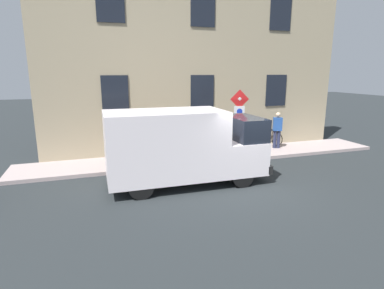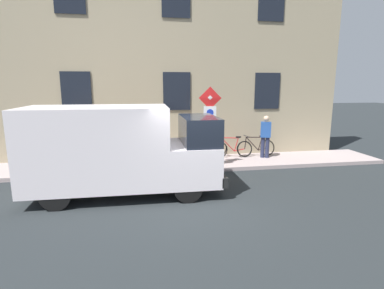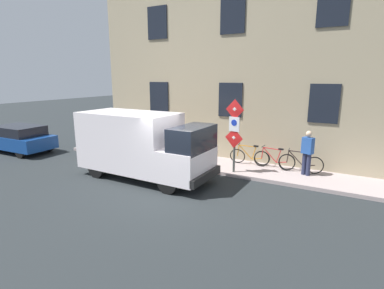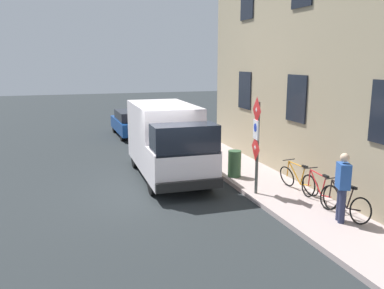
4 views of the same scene
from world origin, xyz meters
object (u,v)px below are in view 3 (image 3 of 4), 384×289
(litter_bin, at_px, (195,155))
(delivery_van, at_px, (142,144))
(bicycle_red, at_px, (274,159))
(bicycle_orange, at_px, (249,156))
(parked_hatchback, at_px, (18,138))
(pedestrian, at_px, (307,151))
(bicycle_black, at_px, (300,163))
(sign_post_stacked, at_px, (234,129))

(litter_bin, bearing_deg, delivery_van, 150.31)
(bicycle_red, bearing_deg, bicycle_orange, 0.69)
(parked_hatchback, distance_m, pedestrian, 14.02)
(delivery_van, relative_size, litter_bin, 5.95)
(parked_hatchback, height_order, bicycle_black, parked_hatchback)
(sign_post_stacked, height_order, bicycle_red, sign_post_stacked)
(delivery_van, relative_size, pedestrian, 3.12)
(bicycle_black, relative_size, bicycle_red, 1.01)
(delivery_van, xyz_separation_m, pedestrian, (2.94, -5.54, -0.26))
(bicycle_orange, bearing_deg, pedestrian, 164.69)
(delivery_van, height_order, parked_hatchback, delivery_van)
(bicycle_red, bearing_deg, bicycle_black, -179.41)
(parked_hatchback, height_order, pedestrian, pedestrian)
(sign_post_stacked, distance_m, bicycle_orange, 1.92)
(pedestrian, height_order, litter_bin, pedestrian)
(bicycle_orange, xyz_separation_m, pedestrian, (-0.30, -2.35, 0.56))
(delivery_van, distance_m, bicycle_red, 5.40)
(sign_post_stacked, bearing_deg, pedestrian, -67.92)
(parked_hatchback, bearing_deg, delivery_van, 177.30)
(parked_hatchback, height_order, bicycle_red, parked_hatchback)
(sign_post_stacked, relative_size, bicycle_orange, 1.60)
(sign_post_stacked, height_order, parked_hatchback, sign_post_stacked)
(sign_post_stacked, relative_size, pedestrian, 1.60)
(bicycle_red, height_order, litter_bin, litter_bin)
(sign_post_stacked, relative_size, parked_hatchback, 0.68)
(delivery_van, xyz_separation_m, parked_hatchback, (0.15, 8.19, -0.60))
(sign_post_stacked, distance_m, bicycle_black, 3.00)
(parked_hatchback, relative_size, bicycle_orange, 2.36)
(parked_hatchback, bearing_deg, bicycle_orange, -166.47)
(delivery_van, distance_m, pedestrian, 6.28)
(parked_hatchback, xyz_separation_m, litter_bin, (1.90, -9.36, -0.14))
(delivery_van, xyz_separation_m, bicycle_orange, (3.24, -3.20, -0.82))
(bicycle_orange, height_order, litter_bin, litter_bin)
(sign_post_stacked, xyz_separation_m, bicycle_orange, (1.34, -0.22, -1.36))
(bicycle_orange, height_order, pedestrian, pedestrian)
(litter_bin, bearing_deg, bicycle_black, -73.86)
(bicycle_black, height_order, bicycle_orange, same)
(bicycle_red, bearing_deg, sign_post_stacked, 47.30)
(parked_hatchback, relative_size, bicycle_black, 2.35)
(sign_post_stacked, relative_size, bicycle_red, 1.61)
(bicycle_orange, relative_size, litter_bin, 1.91)
(delivery_van, bearing_deg, sign_post_stacked, 33.40)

